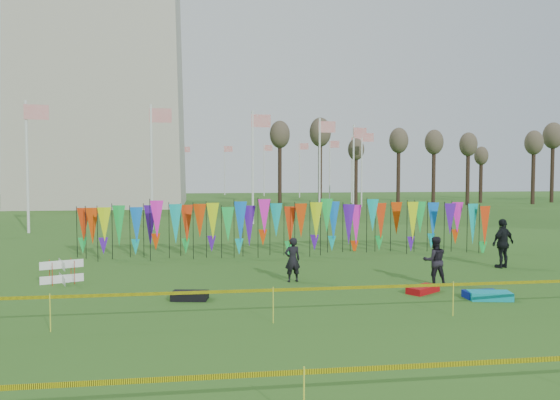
{
  "coord_description": "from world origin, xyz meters",
  "views": [
    {
      "loc": [
        -3.56,
        -14.74,
        3.73
      ],
      "look_at": [
        -0.59,
        6.0,
        2.63
      ],
      "focal_mm": 35.0,
      "sensor_mm": 36.0,
      "label": 1
    }
  ],
  "objects": [
    {
      "name": "ground",
      "position": [
        0.0,
        0.0,
        0.0
      ],
      "size": [
        160.0,
        160.0,
        0.0
      ],
      "primitive_type": "plane",
      "color": "#234E15",
      "rests_on": "ground"
    },
    {
      "name": "flagpole_ring",
      "position": [
        -14.0,
        48.0,
        4.0
      ],
      "size": [
        57.4,
        56.16,
        8.0
      ],
      "color": "silver",
      "rests_on": "ground"
    },
    {
      "name": "banner_row",
      "position": [
        0.28,
        9.14,
        1.5
      ],
      "size": [
        18.64,
        0.64,
        2.38
      ],
      "color": "black",
      "rests_on": "ground"
    },
    {
      "name": "caution_tape_near",
      "position": [
        -0.22,
        -1.62,
        0.78
      ],
      "size": [
        26.0,
        0.02,
        0.9
      ],
      "color": "#E4DA04",
      "rests_on": "ground"
    },
    {
      "name": "caution_tape_far",
      "position": [
        -0.22,
        -7.1,
        0.78
      ],
      "size": [
        26.0,
        0.02,
        0.9
      ],
      "color": "#E4DA04",
      "rests_on": "ground"
    },
    {
      "name": "tree_line",
      "position": [
        32.0,
        44.0,
        6.17
      ],
      "size": [
        53.92,
        1.92,
        7.84
      ],
      "color": "#36241B",
      "rests_on": "ground"
    },
    {
      "name": "box_kite",
      "position": [
        -8.2,
        4.11,
        0.39
      ],
      "size": [
        0.7,
        0.7,
        0.78
      ],
      "rotation": [
        0.0,
        0.0,
        0.38
      ],
      "color": "#B41A0D",
      "rests_on": "ground"
    },
    {
      "name": "person_left",
      "position": [
        -0.55,
        3.28,
        0.75
      ],
      "size": [
        0.61,
        0.49,
        1.51
      ],
      "primitive_type": "imported",
      "rotation": [
        0.0,
        0.0,
        3.31
      ],
      "color": "black",
      "rests_on": "ground"
    },
    {
      "name": "person_mid",
      "position": [
        3.99,
        2.12,
        0.8
      ],
      "size": [
        0.82,
        0.56,
        1.6
      ],
      "primitive_type": "imported",
      "rotation": [
        0.0,
        0.0,
        3.04
      ],
      "color": "black",
      "rests_on": "ground"
    },
    {
      "name": "person_right",
      "position": [
        7.95,
        4.78,
        0.95
      ],
      "size": [
        1.27,
        1.0,
        1.91
      ],
      "primitive_type": "imported",
      "rotation": [
        0.0,
        0.0,
        3.52
      ],
      "color": "black",
      "rests_on": "ground"
    },
    {
      "name": "kite_bag_turquoise",
      "position": [
        4.71,
        -0.08,
        0.12
      ],
      "size": [
        1.28,
        0.81,
        0.24
      ],
      "primitive_type": "cube",
      "rotation": [
        0.0,
        0.0,
        -0.19
      ],
      "color": "#0B99AC",
      "rests_on": "ground"
    },
    {
      "name": "kite_bag_blue",
      "position": [
        4.59,
        0.16,
        0.11
      ],
      "size": [
        1.02,
        0.54,
        0.21
      ],
      "primitive_type": "cube",
      "rotation": [
        0.0,
        0.0,
        -0.01
      ],
      "color": "#091E93",
      "rests_on": "ground"
    },
    {
      "name": "kite_bag_red",
      "position": [
        3.15,
        1.07,
        0.1
      ],
      "size": [
        1.21,
        1.06,
        0.2
      ],
      "primitive_type": "cube",
      "rotation": [
        0.0,
        0.0,
        0.6
      ],
      "color": "#AD0B0E",
      "rests_on": "ground"
    },
    {
      "name": "kite_bag_black",
      "position": [
        -3.93,
        1.16,
        0.12
      ],
      "size": [
        1.12,
        0.77,
        0.24
      ],
      "primitive_type": "cube",
      "rotation": [
        0.0,
        0.0,
        -0.17
      ],
      "color": "black",
      "rests_on": "ground"
    }
  ]
}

